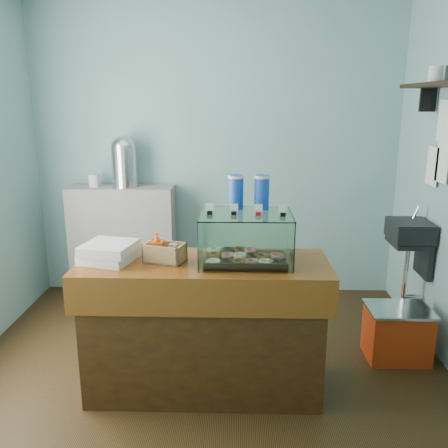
{
  "coord_description": "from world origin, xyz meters",
  "views": [
    {
      "loc": [
        0.21,
        -3.1,
        1.89
      ],
      "look_at": [
        0.13,
        -0.15,
        1.12
      ],
      "focal_mm": 38.0,
      "sensor_mm": 36.0,
      "label": 1
    }
  ],
  "objects_px": {
    "counter": "(204,326)",
    "display_case": "(245,236)",
    "coffee_urn": "(124,160)",
    "red_cooler": "(397,333)"
  },
  "relations": [
    {
      "from": "display_case",
      "to": "coffee_urn",
      "type": "height_order",
      "value": "coffee_urn"
    },
    {
      "from": "coffee_urn",
      "to": "red_cooler",
      "type": "distance_m",
      "value": 2.79
    },
    {
      "from": "counter",
      "to": "coffee_urn",
      "type": "distance_m",
      "value": 2.0
    },
    {
      "from": "counter",
      "to": "display_case",
      "type": "xyz_separation_m",
      "value": [
        0.27,
        0.04,
        0.61
      ]
    },
    {
      "from": "display_case",
      "to": "coffee_urn",
      "type": "relative_size",
      "value": 1.2
    },
    {
      "from": "red_cooler",
      "to": "coffee_urn",
      "type": "bearing_deg",
      "value": 152.68
    },
    {
      "from": "red_cooler",
      "to": "counter",
      "type": "bearing_deg",
      "value": -163.86
    },
    {
      "from": "counter",
      "to": "display_case",
      "type": "height_order",
      "value": "display_case"
    },
    {
      "from": "coffee_urn",
      "to": "red_cooler",
      "type": "relative_size",
      "value": 1.03
    },
    {
      "from": "display_case",
      "to": "coffee_urn",
      "type": "xyz_separation_m",
      "value": [
        -1.12,
        1.53,
        0.29
      ]
    }
  ]
}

